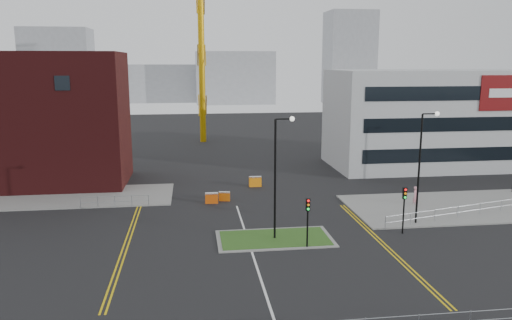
# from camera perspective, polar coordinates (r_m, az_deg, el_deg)

# --- Properties ---
(ground) EXTENTS (200.00, 200.00, 0.00)m
(ground) POSITION_cam_1_polar(r_m,az_deg,el_deg) (30.10, 0.89, -14.45)
(ground) COLOR black
(ground) RESTS_ON ground
(pavement_left) EXTENTS (28.00, 8.00, 0.12)m
(pavement_left) POSITION_cam_1_polar(r_m,az_deg,el_deg) (53.01, -24.88, -4.02)
(pavement_left) COLOR slate
(pavement_left) RESTS_ON ground
(pavement_right) EXTENTS (24.00, 10.00, 0.12)m
(pavement_right) POSITION_cam_1_polar(r_m,az_deg,el_deg) (50.12, 24.15, -4.80)
(pavement_right) COLOR slate
(pavement_right) RESTS_ON ground
(island_kerb) EXTENTS (8.60, 4.60, 0.08)m
(island_kerb) POSITION_cam_1_polar(r_m,az_deg,el_deg) (37.66, 2.14, -8.98)
(island_kerb) COLOR slate
(island_kerb) RESTS_ON ground
(grass_island) EXTENTS (8.00, 4.00, 0.12)m
(grass_island) POSITION_cam_1_polar(r_m,az_deg,el_deg) (37.66, 2.14, -8.95)
(grass_island) COLOR #204617
(grass_island) RESTS_ON ground
(brick_building) EXTENTS (24.20, 10.07, 14.24)m
(brick_building) POSITION_cam_1_polar(r_m,az_deg,el_deg) (58.36, -26.50, 3.96)
(brick_building) COLOR #461112
(brick_building) RESTS_ON ground
(office_block) EXTENTS (25.00, 12.20, 12.00)m
(office_block) POSITION_cam_1_polar(r_m,az_deg,el_deg) (66.40, 19.47, 4.50)
(office_block) COLOR #AFB2B4
(office_block) RESTS_ON ground
(streetlamp_island) EXTENTS (1.46, 0.36, 9.18)m
(streetlamp_island) POSITION_cam_1_polar(r_m,az_deg,el_deg) (36.20, 2.55, -0.95)
(streetlamp_island) COLOR black
(streetlamp_island) RESTS_ON ground
(streetlamp_right_near) EXTENTS (1.46, 0.36, 9.18)m
(streetlamp_right_near) POSITION_cam_1_polar(r_m,az_deg,el_deg) (41.80, 18.47, 0.12)
(streetlamp_right_near) COLOR black
(streetlamp_right_near) RESTS_ON ground
(traffic_light_island) EXTENTS (0.28, 0.33, 3.65)m
(traffic_light_island) POSITION_cam_1_polar(r_m,az_deg,el_deg) (35.36, 5.94, -6.06)
(traffic_light_island) COLOR black
(traffic_light_island) RESTS_ON ground
(traffic_light_right) EXTENTS (0.28, 0.33, 3.65)m
(traffic_light_right) POSITION_cam_1_polar(r_m,az_deg,el_deg) (39.72, 16.59, -4.54)
(traffic_light_right) COLOR black
(traffic_light_right) RESTS_ON ground
(railing_left) EXTENTS (6.05, 0.05, 1.10)m
(railing_left) POSITION_cam_1_polar(r_m,az_deg,el_deg) (47.02, -15.85, -4.37)
(railing_left) COLOR gray
(railing_left) RESTS_ON ground
(railing_right) EXTENTS (19.05, 5.05, 1.10)m
(railing_right) POSITION_cam_1_polar(r_m,az_deg,el_deg) (47.12, 24.24, -4.88)
(railing_right) COLOR gray
(railing_right) RESTS_ON ground
(centre_line) EXTENTS (0.15, 30.00, 0.01)m
(centre_line) POSITION_cam_1_polar(r_m,az_deg,el_deg) (31.90, 0.35, -12.90)
(centre_line) COLOR silver
(centre_line) RESTS_ON ground
(yellow_left_a) EXTENTS (0.12, 24.00, 0.01)m
(yellow_left_a) POSITION_cam_1_polar(r_m,az_deg,el_deg) (39.40, -14.53, -8.47)
(yellow_left_a) COLOR gold
(yellow_left_a) RESTS_ON ground
(yellow_left_b) EXTENTS (0.12, 24.00, 0.01)m
(yellow_left_b) POSITION_cam_1_polar(r_m,az_deg,el_deg) (39.36, -14.09, -8.47)
(yellow_left_b) COLOR gold
(yellow_left_b) RESTS_ON ground
(yellow_right_a) EXTENTS (0.12, 20.00, 0.01)m
(yellow_right_a) POSITION_cam_1_polar(r_m,az_deg,el_deg) (37.82, 14.09, -9.29)
(yellow_right_a) COLOR gold
(yellow_right_a) RESTS_ON ground
(yellow_right_b) EXTENTS (0.12, 20.00, 0.01)m
(yellow_right_b) POSITION_cam_1_polar(r_m,az_deg,el_deg) (37.93, 14.52, -9.25)
(yellow_right_b) COLOR gold
(yellow_right_b) RESTS_ON ground
(skyline_a) EXTENTS (18.00, 12.00, 22.00)m
(skyline_a) POSITION_cam_1_polar(r_m,az_deg,el_deg) (151.20, -21.60, 9.68)
(skyline_a) COLOR gray
(skyline_a) RESTS_ON ground
(skyline_b) EXTENTS (24.00, 12.00, 16.00)m
(skyline_b) POSITION_cam_1_polar(r_m,az_deg,el_deg) (157.54, -2.44, 9.38)
(skyline_b) COLOR gray
(skyline_b) RESTS_ON ground
(skyline_c) EXTENTS (14.00, 12.00, 28.00)m
(skyline_c) POSITION_cam_1_polar(r_m,az_deg,el_deg) (159.55, 10.59, 11.38)
(skyline_c) COLOR gray
(skyline_c) RESTS_ON ground
(skyline_d) EXTENTS (30.00, 12.00, 12.00)m
(skyline_d) POSITION_cam_1_polar(r_m,az_deg,el_deg) (167.03, -8.98, 8.67)
(skyline_d) COLOR gray
(skyline_d) RESTS_ON ground
(pedestrian) EXTENTS (0.78, 0.73, 1.79)m
(pedestrian) POSITION_cam_1_polar(r_m,az_deg,el_deg) (48.16, 17.78, -3.94)
(pedestrian) COLOR pink
(pedestrian) RESTS_ON ground
(barrier_left) EXTENTS (1.10, 0.54, 0.88)m
(barrier_left) POSITION_cam_1_polar(r_m,az_deg,el_deg) (47.54, -3.64, -4.12)
(barrier_left) COLOR #C8580B
(barrier_left) RESTS_ON ground
(barrier_mid) EXTENTS (1.20, 0.44, 1.00)m
(barrier_mid) POSITION_cam_1_polar(r_m,az_deg,el_deg) (46.83, -5.10, -4.30)
(barrier_mid) COLOR #D14D0B
(barrier_mid) RESTS_ON ground
(barrier_right) EXTENTS (1.30, 0.44, 1.09)m
(barrier_right) POSITION_cam_1_polar(r_m,az_deg,el_deg) (52.76, -0.09, -2.42)
(barrier_right) COLOR orange
(barrier_right) RESTS_ON ground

